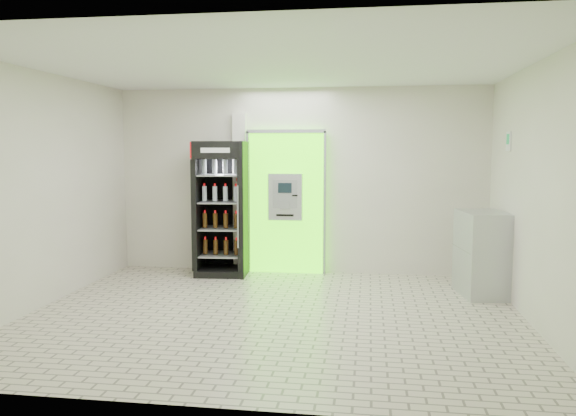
# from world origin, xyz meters

# --- Properties ---
(ground) EXTENTS (6.00, 6.00, 0.00)m
(ground) POSITION_xyz_m (0.00, 0.00, 0.00)
(ground) COLOR beige
(ground) RESTS_ON ground
(room_shell) EXTENTS (6.00, 6.00, 6.00)m
(room_shell) POSITION_xyz_m (0.00, 0.00, 1.84)
(room_shell) COLOR silver
(room_shell) RESTS_ON ground
(atm_assembly) EXTENTS (1.30, 0.24, 2.33)m
(atm_assembly) POSITION_xyz_m (-0.20, 2.41, 1.17)
(atm_assembly) COLOR #41E605
(atm_assembly) RESTS_ON ground
(pillar) EXTENTS (0.22, 0.11, 2.60)m
(pillar) POSITION_xyz_m (-0.98, 2.45, 1.30)
(pillar) COLOR silver
(pillar) RESTS_ON ground
(beverage_cooler) EXTENTS (0.85, 0.79, 2.14)m
(beverage_cooler) POSITION_xyz_m (-1.20, 2.14, 1.03)
(beverage_cooler) COLOR black
(beverage_cooler) RESTS_ON ground
(steel_cabinet) EXTENTS (0.70, 0.95, 1.16)m
(steel_cabinet) POSITION_xyz_m (2.70, 1.37, 0.58)
(steel_cabinet) COLOR #ACAFB4
(steel_cabinet) RESTS_ON ground
(exit_sign) EXTENTS (0.02, 0.22, 0.26)m
(exit_sign) POSITION_xyz_m (2.99, 1.40, 2.12)
(exit_sign) COLOR white
(exit_sign) RESTS_ON room_shell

